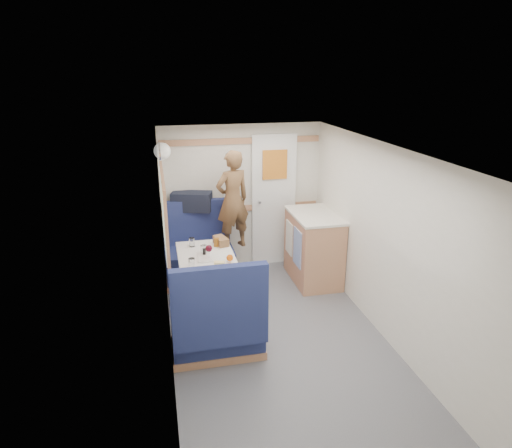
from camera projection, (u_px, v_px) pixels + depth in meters
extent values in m
plane|color=#515156|center=(285.00, 354.00, 4.53)|extent=(4.50, 4.50, 0.00)
plane|color=silver|center=(290.00, 154.00, 3.88)|extent=(4.50, 4.50, 0.00)
cube|color=silver|center=(242.00, 197.00, 6.28)|extent=(2.20, 0.02, 2.00)
cube|color=silver|center=(167.00, 273.00, 3.98)|extent=(0.02, 4.50, 2.00)
cube|color=silver|center=(396.00, 252.00, 4.43)|extent=(0.02, 4.50, 2.00)
cube|color=#AF6E4F|center=(242.00, 208.00, 6.31)|extent=(2.15, 0.02, 0.08)
cube|color=#AF6E4F|center=(241.00, 141.00, 6.01)|extent=(2.15, 0.02, 0.08)
cube|color=#A5B095|center=(164.00, 212.00, 4.83)|extent=(0.04, 1.30, 0.72)
cube|color=white|center=(274.00, 201.00, 6.37)|extent=(0.62, 0.04, 1.86)
cube|color=orange|center=(275.00, 165.00, 6.17)|extent=(0.34, 0.03, 0.40)
cylinder|color=silver|center=(259.00, 201.00, 6.27)|extent=(0.04, 0.10, 0.04)
cube|color=white|center=(206.00, 256.00, 5.10)|extent=(0.62, 0.92, 0.04)
cylinder|color=silver|center=(207.00, 284.00, 5.21)|extent=(0.08, 0.08, 0.66)
cylinder|color=silver|center=(208.00, 310.00, 5.32)|extent=(0.36, 0.36, 0.03)
cube|color=navy|center=(200.00, 266.00, 5.99)|extent=(0.88, 0.50, 0.45)
cube|color=navy|center=(197.00, 229.00, 6.11)|extent=(0.88, 0.10, 0.80)
cube|color=#AF6E4F|center=(201.00, 279.00, 6.05)|extent=(0.90, 0.52, 0.08)
cube|color=navy|center=(217.00, 331.00, 4.51)|extent=(0.88, 0.50, 0.45)
cube|color=navy|center=(220.00, 307.00, 4.12)|extent=(0.88, 0.10, 0.80)
cube|color=#AF6E4F|center=(218.00, 347.00, 4.57)|extent=(0.90, 0.52, 0.08)
cube|color=#AF6E4F|center=(196.00, 212.00, 6.07)|extent=(0.90, 0.14, 0.04)
sphere|color=white|center=(162.00, 151.00, 5.46)|extent=(0.20, 0.20, 0.20)
cube|color=#AF6E4F|center=(313.00, 248.00, 5.99)|extent=(0.54, 0.90, 0.90)
cube|color=silver|center=(315.00, 215.00, 5.84)|extent=(0.56, 0.92, 0.03)
cube|color=#5972B2|center=(297.00, 248.00, 5.73)|extent=(0.01, 0.30, 0.48)
cube|color=silver|center=(289.00, 238.00, 6.06)|extent=(0.01, 0.28, 0.44)
imported|color=brown|center=(233.00, 200.00, 5.83)|extent=(0.55, 0.45, 1.28)
cube|color=black|center=(192.00, 201.00, 6.01)|extent=(0.57, 0.39, 0.25)
cube|color=white|center=(209.00, 256.00, 5.02)|extent=(0.26, 0.33, 0.02)
sphere|color=#D65609|center=(230.00, 258.00, 4.86)|extent=(0.07, 0.07, 0.07)
cube|color=#E9E387|center=(219.00, 264.00, 4.76)|extent=(0.12, 0.09, 0.04)
cylinder|color=white|center=(209.00, 259.00, 4.96)|extent=(0.06, 0.06, 0.01)
cylinder|color=white|center=(209.00, 255.00, 4.94)|extent=(0.01, 0.01, 0.10)
sphere|color=#450716|center=(209.00, 248.00, 4.91)|extent=(0.08, 0.08, 0.08)
cylinder|color=white|center=(192.00, 263.00, 4.73)|extent=(0.07, 0.07, 0.11)
cylinder|color=white|center=(192.00, 242.00, 5.30)|extent=(0.07, 0.07, 0.11)
cylinder|color=silver|center=(204.00, 250.00, 5.07)|extent=(0.07, 0.07, 0.11)
cylinder|color=#8A5114|center=(217.00, 242.00, 5.31)|extent=(0.06, 0.06, 0.10)
cylinder|color=black|center=(204.00, 252.00, 5.04)|extent=(0.03, 0.03, 0.09)
cube|color=brown|center=(221.00, 241.00, 5.36)|extent=(0.17, 0.24, 0.09)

